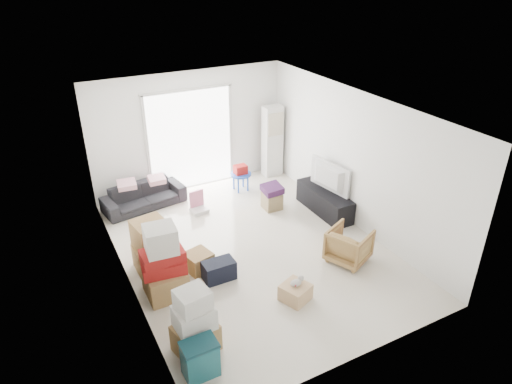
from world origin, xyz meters
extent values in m
cube|color=beige|center=(0.00, 0.00, -0.12)|extent=(4.50, 6.00, 0.24)
cube|color=white|center=(0.00, 0.00, 2.82)|extent=(4.50, 6.00, 0.24)
cube|color=white|center=(0.00, 3.12, 1.35)|extent=(4.50, 0.24, 2.70)
cube|color=white|center=(0.00, -3.12, 1.35)|extent=(4.50, 0.24, 2.70)
cube|color=white|center=(-2.37, 0.00, 1.35)|extent=(0.24, 6.00, 2.70)
cube|color=white|center=(2.37, 0.00, 1.35)|extent=(0.24, 6.00, 2.70)
cube|color=white|center=(0.00, 2.98, 1.15)|extent=(2.00, 0.01, 2.30)
cube|color=silver|center=(-1.00, 2.97, 1.15)|extent=(0.06, 0.04, 2.30)
cube|color=silver|center=(1.00, 2.97, 1.15)|extent=(0.06, 0.04, 2.30)
cube|color=silver|center=(0.00, 2.97, 2.30)|extent=(2.10, 0.04, 0.06)
cube|color=silver|center=(1.95, 2.65, 0.88)|extent=(0.45, 0.30, 1.75)
cube|color=black|center=(2.00, 0.49, 0.25)|extent=(0.45, 1.49, 0.50)
imported|color=black|center=(2.00, 0.49, 0.57)|extent=(0.77, 1.15, 0.14)
imported|color=black|center=(-1.31, 2.50, 0.34)|extent=(1.80, 0.78, 0.68)
cube|color=#EFAEBD|center=(-1.63, 2.52, 0.74)|extent=(0.38, 0.32, 0.11)
cube|color=#EFAEBD|center=(-1.00, 2.47, 0.75)|extent=(0.39, 0.31, 0.13)
imported|color=tan|center=(1.36, -1.14, 0.34)|extent=(0.85, 0.87, 0.69)
cube|color=#1A606B|center=(-1.90, -2.26, 0.12)|extent=(0.44, 0.31, 0.25)
cube|color=#1A606B|center=(-1.90, -2.26, 0.37)|extent=(0.44, 0.31, 0.25)
cube|color=#0C333D|center=(-1.90, -2.26, 0.51)|extent=(0.46, 0.33, 0.04)
cube|color=#AA824C|center=(-1.80, -1.85, 0.21)|extent=(0.65, 0.58, 0.42)
cube|color=silver|center=(-1.80, -1.85, 0.58)|extent=(0.54, 0.45, 0.32)
cube|color=silver|center=(-1.80, -1.85, 0.88)|extent=(0.47, 0.43, 0.28)
cube|color=#AA824C|center=(-1.80, -0.51, 0.22)|extent=(0.62, 0.62, 0.45)
cube|color=#B01F15|center=(-1.80, -0.51, 0.55)|extent=(0.73, 0.53, 0.20)
cube|color=#B01F15|center=(-1.80, -0.51, 0.74)|extent=(0.66, 0.44, 0.18)
cube|color=silver|center=(-1.80, -0.51, 1.04)|extent=(0.51, 0.49, 0.43)
cube|color=#AA824C|center=(-1.77, 0.27, 0.22)|extent=(0.63, 0.52, 0.44)
cube|color=#AA824C|center=(-1.77, 0.27, 0.68)|extent=(0.60, 0.60, 0.48)
cube|color=#AA824C|center=(-1.10, -0.17, 0.17)|extent=(0.50, 0.50, 0.34)
cube|color=black|center=(-0.89, -0.56, 0.17)|extent=(0.53, 0.32, 0.34)
cube|color=#9D875B|center=(1.09, 1.14, 0.18)|extent=(0.37, 0.37, 0.36)
cube|color=#441F4D|center=(1.09, 1.14, 0.43)|extent=(0.41, 0.41, 0.14)
cylinder|color=blue|center=(0.89, 2.24, 0.40)|extent=(0.49, 0.49, 0.04)
cylinder|color=blue|center=(1.01, 2.36, 0.19)|extent=(0.04, 0.04, 0.38)
cylinder|color=blue|center=(0.76, 2.36, 0.19)|extent=(0.04, 0.04, 0.38)
cylinder|color=blue|center=(0.76, 2.11, 0.19)|extent=(0.04, 0.04, 0.38)
cylinder|color=blue|center=(1.01, 2.11, 0.19)|extent=(0.04, 0.04, 0.38)
cube|color=#B01F15|center=(0.89, 2.24, 0.52)|extent=(0.28, 0.22, 0.20)
cube|color=silver|center=(-0.36, 1.71, 0.04)|extent=(0.37, 0.33, 0.08)
cube|color=pink|center=(-0.36, 1.84, 0.27)|extent=(0.32, 0.08, 0.37)
cube|color=tan|center=(-0.04, -1.60, 0.14)|extent=(0.53, 0.53, 0.27)
ellipsoid|color=#B2ADA8|center=(-0.04, -1.60, 0.32)|extent=(0.19, 0.13, 0.10)
cube|color=red|center=(-0.04, -1.60, 0.33)|extent=(0.15, 0.13, 0.03)
sphere|color=#B2ADA8|center=(0.08, -1.57, 0.35)|extent=(0.10, 0.10, 0.10)
camera|label=1|loc=(-3.23, -6.31, 4.85)|focal=32.00mm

